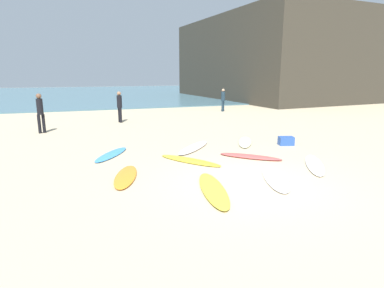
{
  "coord_description": "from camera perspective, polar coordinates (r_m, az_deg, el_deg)",
  "views": [
    {
      "loc": [
        -3.89,
        -6.8,
        2.78
      ],
      "look_at": [
        -0.3,
        3.56,
        0.3
      ],
      "focal_mm": 29.71,
      "sensor_mm": 36.0,
      "label": 1
    }
  ],
  "objects": [
    {
      "name": "surfboard_0",
      "position": [
        10.15,
        -0.38,
        -2.97
      ],
      "size": [
        1.75,
        2.17,
        0.06
      ],
      "primitive_type": "ellipsoid",
      "rotation": [
        0.0,
        0.0,
        0.62
      ],
      "color": "yellow",
      "rests_on": "ground_plane"
    },
    {
      "name": "ground_plane",
      "position": [
        8.32,
        10.11,
        -6.99
      ],
      "size": [
        120.0,
        120.0,
        0.0
      ],
      "primitive_type": "plane",
      "color": "#C6B28E"
    },
    {
      "name": "surfboard_5",
      "position": [
        13.04,
        9.5,
        0.44
      ],
      "size": [
        1.57,
        2.23,
        0.08
      ],
      "primitive_type": "ellipsoid",
      "rotation": [
        0.0,
        0.0,
        -0.51
      ],
      "color": "#EAEEBF",
      "rests_on": "ground_plane"
    },
    {
      "name": "coastal_headland",
      "position": [
        40.33,
        19.4,
        14.04
      ],
      "size": [
        24.72,
        22.16,
        8.37
      ],
      "primitive_type": "cube",
      "rotation": [
        0.0,
        0.0,
        0.09
      ],
      "color": "#3D382D",
      "rests_on": "ground_plane"
    },
    {
      "name": "surfboard_3",
      "position": [
        8.79,
        -11.81,
        -5.71
      ],
      "size": [
        1.06,
        2.08,
        0.08
      ],
      "primitive_type": "ellipsoid",
      "rotation": [
        0.0,
        0.0,
        2.87
      ],
      "color": "orange",
      "rests_on": "ground_plane"
    },
    {
      "name": "surfboard_6",
      "position": [
        10.75,
        10.42,
        -2.22
      ],
      "size": [
        1.87,
        1.78,
        0.09
      ],
      "primitive_type": "ellipsoid",
      "rotation": [
        0.0,
        0.0,
        3.97
      ],
      "color": "#E15652",
      "rests_on": "ground_plane"
    },
    {
      "name": "surfboard_8",
      "position": [
        7.7,
        3.83,
        -8.11
      ],
      "size": [
        1.05,
        2.55,
        0.08
      ],
      "primitive_type": "ellipsoid",
      "rotation": [
        0.0,
        0.0,
        -0.2
      ],
      "color": "yellow",
      "rests_on": "ground_plane"
    },
    {
      "name": "surfboard_2",
      "position": [
        11.86,
        0.31,
        -0.6
      ],
      "size": [
        2.06,
        2.22,
        0.09
      ],
      "primitive_type": "ellipsoid",
      "rotation": [
        0.0,
        0.0,
        -0.73
      ],
      "color": "silver",
      "rests_on": "ground_plane"
    },
    {
      "name": "beachgoer_near",
      "position": [
        23.32,
        5.59,
        8.06
      ],
      "size": [
        0.39,
        0.39,
        1.63
      ],
      "rotation": [
        0.0,
        0.0,
        0.86
      ],
      "color": "#1E3342",
      "rests_on": "ground_plane"
    },
    {
      "name": "surfboard_4",
      "position": [
        8.78,
        14.76,
        -5.94
      ],
      "size": [
        1.41,
        2.28,
        0.07
      ],
      "primitive_type": "ellipsoid",
      "rotation": [
        0.0,
        0.0,
        2.74
      ],
      "color": "white",
      "rests_on": "ground_plane"
    },
    {
      "name": "ocean_water",
      "position": [
        44.9,
        -14.28,
        8.86
      ],
      "size": [
        120.0,
        40.0,
        0.08
      ],
      "primitive_type": "cube",
      "color": "slate",
      "rests_on": "ground_plane"
    },
    {
      "name": "surfboard_1",
      "position": [
        11.23,
        -14.26,
        -1.8
      ],
      "size": [
        1.53,
        2.05,
        0.07
      ],
      "primitive_type": "ellipsoid",
      "rotation": [
        0.0,
        0.0,
        -0.55
      ],
      "color": "#4495E1",
      "rests_on": "ground_plane"
    },
    {
      "name": "surfboard_7",
      "position": [
        10.38,
        21.15,
        -3.46
      ],
      "size": [
        1.69,
        2.24,
        0.08
      ],
      "primitive_type": "ellipsoid",
      "rotation": [
        0.0,
        0.0,
        -0.58
      ],
      "color": "white",
      "rests_on": "ground_plane"
    },
    {
      "name": "beachgoer_mid",
      "position": [
        16.33,
        -25.6,
        5.37
      ],
      "size": [
        0.37,
        0.37,
        1.84
      ],
      "rotation": [
        0.0,
        0.0,
        0.44
      ],
      "color": "black",
      "rests_on": "ground_plane"
    },
    {
      "name": "beach_cooler",
      "position": [
        12.92,
        16.53,
        0.54
      ],
      "size": [
        0.64,
        0.52,
        0.33
      ],
      "primitive_type": "cube",
      "rotation": [
        0.0,
        0.0,
        6.0
      ],
      "color": "#2D56B2",
      "rests_on": "ground_plane"
    },
    {
      "name": "beachgoer_far",
      "position": [
        18.43,
        -12.88,
        6.8
      ],
      "size": [
        0.34,
        0.34,
        1.74
      ],
      "rotation": [
        0.0,
        0.0,
        1.81
      ],
      "color": "black",
      "rests_on": "ground_plane"
    }
  ]
}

